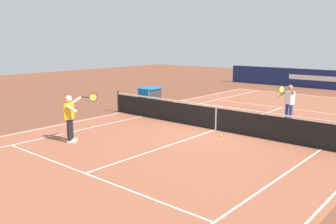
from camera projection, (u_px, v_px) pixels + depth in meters
ground_plane at (216, 130)px, 14.42m from camera, size 60.00×60.00×0.00m
court_slab at (216, 130)px, 14.42m from camera, size 24.20×11.40×0.00m
court_line_markings at (216, 130)px, 14.42m from camera, size 23.85×11.05×0.01m
tennis_net at (216, 118)px, 14.33m from camera, size 0.10×11.70×1.08m
stadium_barrier at (336, 80)px, 26.16m from camera, size 0.26×17.00×1.42m
tennis_player_near at (71, 116)px, 12.54m from camera, size 1.09×0.73×1.70m
tennis_player_far at (289, 102)px, 15.51m from camera, size 1.19×0.75×1.70m
tennis_ball at (221, 136)px, 13.39m from camera, size 0.07×0.07×0.07m
equipment_cart_tarped at (150, 95)px, 20.85m from camera, size 1.25×0.84×0.85m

